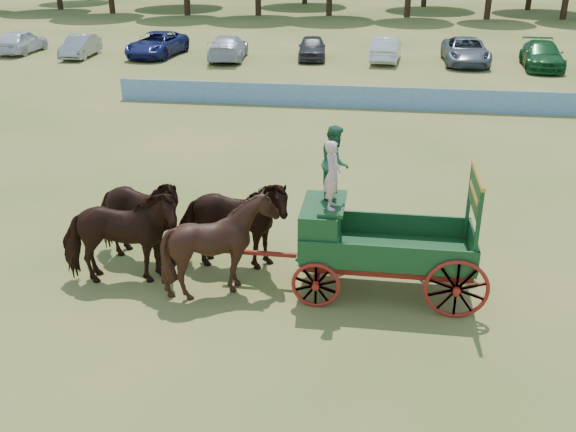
# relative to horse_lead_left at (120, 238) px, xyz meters

# --- Properties ---
(ground) EXTENTS (160.00, 160.00, 0.00)m
(ground) POSITION_rel_horse_lead_left_xyz_m (6.97, -0.45, -1.19)
(ground) COLOR #9D8447
(ground) RESTS_ON ground
(horse_lead_left) EXTENTS (3.02, 1.83, 2.38)m
(horse_lead_left) POSITION_rel_horse_lead_left_xyz_m (0.00, 0.00, 0.00)
(horse_lead_left) COLOR black
(horse_lead_left) RESTS_ON ground
(horse_lead_right) EXTENTS (3.05, 1.94, 2.38)m
(horse_lead_right) POSITION_rel_horse_lead_left_xyz_m (0.00, 1.10, 0.00)
(horse_lead_right) COLOR black
(horse_lead_right) RESTS_ON ground
(horse_wheel_left) EXTENTS (2.58, 2.41, 2.39)m
(horse_wheel_left) POSITION_rel_horse_lead_left_xyz_m (2.40, 0.00, 0.00)
(horse_wheel_left) COLOR black
(horse_wheel_left) RESTS_ON ground
(horse_wheel_right) EXTENTS (2.88, 1.41, 2.38)m
(horse_wheel_right) POSITION_rel_horse_lead_left_xyz_m (2.40, 1.10, 0.00)
(horse_wheel_right) COLOR black
(horse_wheel_right) RESTS_ON ground
(farm_dray) EXTENTS (6.00, 2.00, 3.80)m
(farm_dray) POSITION_rel_horse_lead_left_xyz_m (5.35, 0.59, 0.48)
(farm_dray) COLOR #9B2B0F
(farm_dray) RESTS_ON ground
(sponsor_banner) EXTENTS (26.00, 0.08, 1.05)m
(sponsor_banner) POSITION_rel_horse_lead_left_xyz_m (5.97, 17.55, -0.67)
(sponsor_banner) COLOR #1B5C95
(sponsor_banner) RESTS_ON ground
(parked_cars) EXTENTS (41.80, 6.54, 1.61)m
(parked_cars) POSITION_rel_horse_lead_left_xyz_m (1.15, 29.55, -0.41)
(parked_cars) COLOR silver
(parked_cars) RESTS_ON ground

